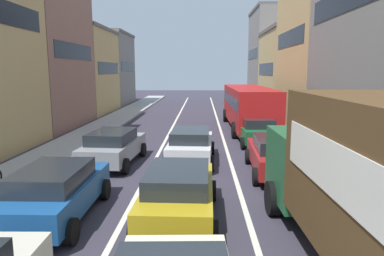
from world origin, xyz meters
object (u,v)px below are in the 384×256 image
sedan_centre_lane_second (179,192)px  hatchback_centre_lane_third (191,145)px  wagon_right_lane_far (255,130)px  sedan_right_lane_behind_truck (276,154)px  removalist_box_truck (374,180)px  sedan_left_lane_third (113,146)px  wagon_left_lane_second (56,191)px  bus_mid_queue_primary (248,104)px

sedan_centre_lane_second → hatchback_centre_lane_third: (0.13, 6.09, 0.00)m
sedan_centre_lane_second → wagon_right_lane_far: same height
sedan_right_lane_behind_truck → removalist_box_truck: bearing=-174.8°
sedan_left_lane_third → wagon_right_lane_far: size_ratio=1.00×
wagon_left_lane_second → sedan_right_lane_behind_truck: bearing=-57.8°
removalist_box_truck → wagon_left_lane_second: 7.73m
hatchback_centre_lane_third → sedan_centre_lane_second: bearing=-178.9°
hatchback_centre_lane_third → sedan_left_lane_third: size_ratio=0.99×
sedan_centre_lane_second → sedan_right_lane_behind_truck: (3.50, 4.38, 0.00)m
hatchback_centre_lane_third → bus_mid_queue_primary: 9.61m
wagon_left_lane_second → sedan_centre_lane_second: bearing=-90.3°
sedan_centre_lane_second → bus_mid_queue_primary: bus_mid_queue_primary is taller
removalist_box_truck → wagon_right_lane_far: size_ratio=1.77×
hatchback_centre_lane_third → wagon_left_lane_second: bearing=152.6°
sedan_centre_lane_second → bus_mid_queue_primary: (3.78, 14.93, 0.96)m
removalist_box_truck → bus_mid_queue_primary: bearing=-1.1°
removalist_box_truck → sedan_centre_lane_second: 4.75m
wagon_right_lane_far → sedan_left_lane_third: bearing=120.2°
wagon_left_lane_second → sedan_left_lane_third: 5.68m
removalist_box_truck → hatchback_centre_lane_third: 9.41m
removalist_box_truck → sedan_right_lane_behind_truck: removalist_box_truck is taller
sedan_left_lane_third → bus_mid_queue_primary: bearing=-33.1°
removalist_box_truck → hatchback_centre_lane_third: bearing=22.3°
bus_mid_queue_primary → sedan_left_lane_third: bearing=142.2°
sedan_centre_lane_second → bus_mid_queue_primary: bearing=-13.0°
wagon_left_lane_second → bus_mid_queue_primary: bus_mid_queue_primary is taller
removalist_box_truck → bus_mid_queue_primary: size_ratio=0.74×
sedan_centre_lane_second → sedan_right_lane_behind_truck: bearing=-37.4°
sedan_centre_lane_second → wagon_left_lane_second: (-3.35, -0.00, 0.00)m
hatchback_centre_lane_third → removalist_box_truck: bearing=-153.9°
sedan_centre_lane_second → sedan_right_lane_behind_truck: same height
hatchback_centre_lane_third → wagon_right_lane_far: same height
hatchback_centre_lane_third → sedan_right_lane_behind_truck: same height
wagon_left_lane_second → hatchback_centre_lane_third: size_ratio=0.99×
wagon_right_lane_far → sedan_right_lane_behind_truck: bearing=176.0°
removalist_box_truck → sedan_left_lane_third: bearing=39.6°
bus_mid_queue_primary → sedan_right_lane_behind_truck: bearing=177.8°
removalist_box_truck → hatchback_centre_lane_third: (-3.76, 8.55, -1.18)m
wagon_right_lane_far → bus_mid_queue_primary: 4.87m
removalist_box_truck → sedan_centre_lane_second: size_ratio=1.79×
sedan_centre_lane_second → wagon_right_lane_far: size_ratio=0.99×
wagon_left_lane_second → hatchback_centre_lane_third: 7.01m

